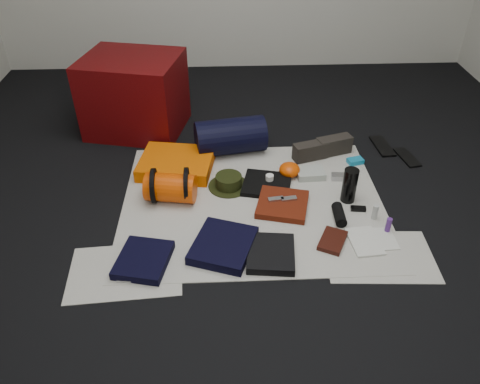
{
  "coord_description": "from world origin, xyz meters",
  "views": [
    {
      "loc": [
        -0.18,
        -2.28,
        1.78
      ],
      "look_at": [
        -0.08,
        -0.02,
        0.1
      ],
      "focal_mm": 35.0,
      "sensor_mm": 36.0,
      "label": 1
    }
  ],
  "objects_px": {
    "navy_duffel": "(230,136)",
    "compact_camera": "(339,177)",
    "sleeping_pad": "(176,163)",
    "water_bottle": "(350,185)",
    "red_cabinet": "(135,94)",
    "stuff_sack": "(171,188)",
    "paperback_book": "(333,241)"
  },
  "relations": [
    {
      "from": "sleeping_pad",
      "to": "water_bottle",
      "type": "relative_size",
      "value": 2.14
    },
    {
      "from": "stuff_sack",
      "to": "navy_duffel",
      "type": "height_order",
      "value": "navy_duffel"
    },
    {
      "from": "navy_duffel",
      "to": "paperback_book",
      "type": "bearing_deg",
      "value": -71.66
    },
    {
      "from": "red_cabinet",
      "to": "stuff_sack",
      "type": "height_order",
      "value": "red_cabinet"
    },
    {
      "from": "stuff_sack",
      "to": "navy_duffel",
      "type": "bearing_deg",
      "value": 55.1
    },
    {
      "from": "red_cabinet",
      "to": "compact_camera",
      "type": "distance_m",
      "value": 1.63
    },
    {
      "from": "red_cabinet",
      "to": "water_bottle",
      "type": "xyz_separation_m",
      "value": [
        1.42,
        -1.0,
        -0.17
      ]
    },
    {
      "from": "stuff_sack",
      "to": "paperback_book",
      "type": "relative_size",
      "value": 1.56
    },
    {
      "from": "stuff_sack",
      "to": "compact_camera",
      "type": "bearing_deg",
      "value": 8.95
    },
    {
      "from": "sleeping_pad",
      "to": "compact_camera",
      "type": "xyz_separation_m",
      "value": [
        1.08,
        -0.17,
        -0.02
      ]
    },
    {
      "from": "red_cabinet",
      "to": "navy_duffel",
      "type": "height_order",
      "value": "red_cabinet"
    },
    {
      "from": "navy_duffel",
      "to": "water_bottle",
      "type": "height_order",
      "value": "navy_duffel"
    },
    {
      "from": "navy_duffel",
      "to": "compact_camera",
      "type": "bearing_deg",
      "value": -38.55
    },
    {
      "from": "red_cabinet",
      "to": "navy_duffel",
      "type": "distance_m",
      "value": 0.82
    },
    {
      "from": "sleeping_pad",
      "to": "navy_duffel",
      "type": "relative_size",
      "value": 0.98
    },
    {
      "from": "compact_camera",
      "to": "water_bottle",
      "type": "bearing_deg",
      "value": -83.76
    },
    {
      "from": "sleeping_pad",
      "to": "paperback_book",
      "type": "bearing_deg",
      "value": -40.58
    },
    {
      "from": "red_cabinet",
      "to": "stuff_sack",
      "type": "bearing_deg",
      "value": -58.35
    },
    {
      "from": "compact_camera",
      "to": "stuff_sack",
      "type": "bearing_deg",
      "value": -166.55
    },
    {
      "from": "stuff_sack",
      "to": "paperback_book",
      "type": "bearing_deg",
      "value": -25.39
    },
    {
      "from": "navy_duffel",
      "to": "paperback_book",
      "type": "xyz_separation_m",
      "value": [
        0.54,
        -0.99,
        -0.11
      ]
    },
    {
      "from": "sleeping_pad",
      "to": "stuff_sack",
      "type": "bearing_deg",
      "value": -91.61
    },
    {
      "from": "water_bottle",
      "to": "compact_camera",
      "type": "xyz_separation_m",
      "value": [
        -0.01,
        0.23,
        -0.09
      ]
    },
    {
      "from": "red_cabinet",
      "to": "compact_camera",
      "type": "relative_size",
      "value": 7.29
    },
    {
      "from": "red_cabinet",
      "to": "navy_duffel",
      "type": "xyz_separation_m",
      "value": [
        0.71,
        -0.39,
        -0.15
      ]
    },
    {
      "from": "paperback_book",
      "to": "navy_duffel",
      "type": "bearing_deg",
      "value": 145.57
    },
    {
      "from": "red_cabinet",
      "to": "water_bottle",
      "type": "relative_size",
      "value": 3.06
    },
    {
      "from": "navy_duffel",
      "to": "water_bottle",
      "type": "distance_m",
      "value": 0.93
    },
    {
      "from": "paperback_book",
      "to": "stuff_sack",
      "type": "bearing_deg",
      "value": -178.47
    },
    {
      "from": "paperback_book",
      "to": "water_bottle",
      "type": "bearing_deg",
      "value": 92.74
    },
    {
      "from": "water_bottle",
      "to": "compact_camera",
      "type": "relative_size",
      "value": 2.38
    },
    {
      "from": "red_cabinet",
      "to": "water_bottle",
      "type": "height_order",
      "value": "red_cabinet"
    }
  ]
}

